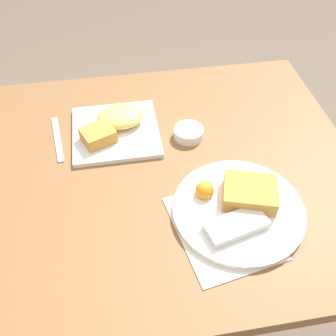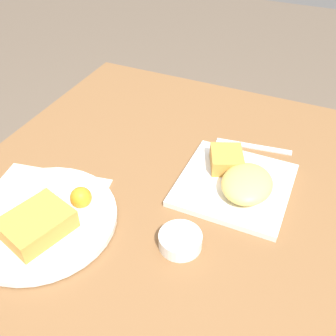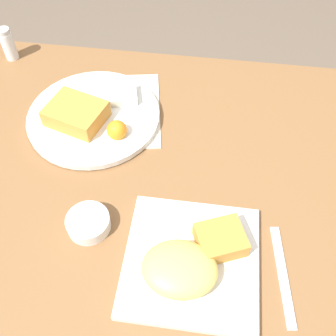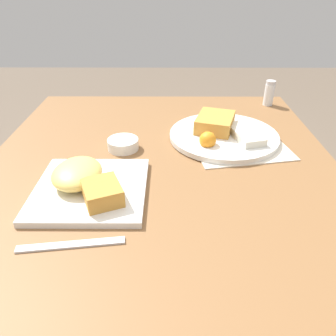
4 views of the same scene
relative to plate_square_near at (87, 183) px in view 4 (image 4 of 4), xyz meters
The scene contains 7 objects.
dining_table 0.21m from the plate_square_near, 121.28° to the left, with size 1.04×0.87×0.78m.
menu_card 0.42m from the plate_square_near, 120.36° to the left, with size 0.24×0.28×0.00m.
plate_square_near is the anchor object (origin of this frame).
plate_oval_far 0.41m from the plate_square_near, 128.71° to the left, with size 0.30×0.30×0.05m.
sauce_ramekin 0.20m from the plate_square_near, 165.14° to the left, with size 0.08×0.08×0.03m.
salt_shaker 0.74m from the plate_square_near, 135.50° to the left, with size 0.03×0.03×0.09m.
butter_knife 0.16m from the plate_square_near, ahead, with size 0.04×0.18×0.00m.
Camera 4 is at (0.66, 0.02, 1.18)m, focal length 35.00 mm.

